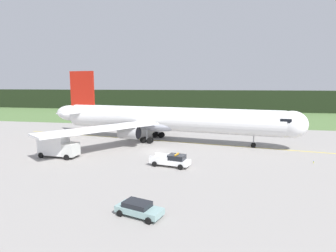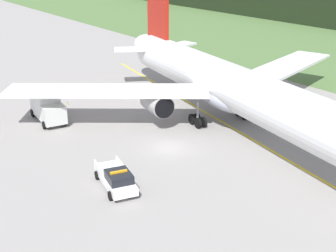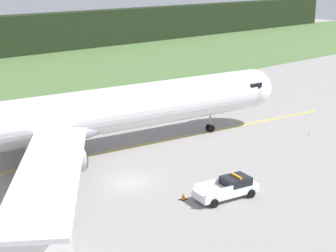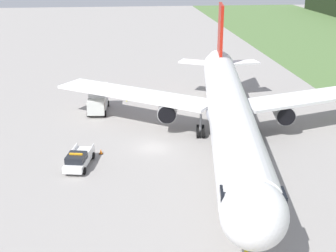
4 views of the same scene
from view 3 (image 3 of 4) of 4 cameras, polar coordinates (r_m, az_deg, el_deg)
ground at (r=49.45m, az=-4.31°, el=-6.12°), size 320.00×320.00×0.00m
taxiway_centerline_main at (r=56.49m, az=-9.38°, el=-3.35°), size 70.86×11.31×0.01m
airliner at (r=54.84m, az=-10.33°, el=0.99°), size 53.74×45.82×14.59m
ops_pickup_truck at (r=46.15m, az=6.55°, el=-6.68°), size 6.04×3.18×1.94m
catering_truck at (r=36.53m, az=-16.16°, el=-12.17°), size 6.51×3.07×3.79m
apron_cone at (r=45.72m, az=1.67°, el=-7.64°), size 0.49×0.49×0.62m
taxiway_edge_light_east at (r=65.06m, az=15.05°, el=-0.83°), size 0.12×0.12×0.39m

